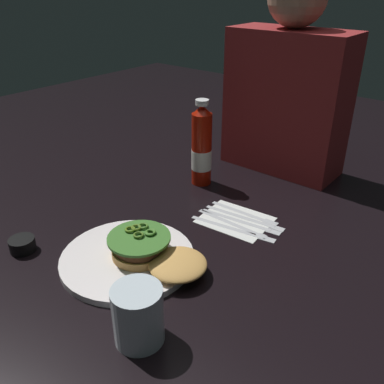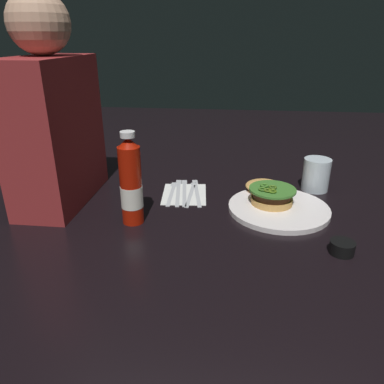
% 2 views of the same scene
% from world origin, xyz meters
% --- Properties ---
extents(ground_plane, '(3.00, 3.00, 0.00)m').
position_xyz_m(ground_plane, '(0.00, 0.00, 0.00)').
color(ground_plane, black).
extents(dinner_plate, '(0.28, 0.28, 0.01)m').
position_xyz_m(dinner_plate, '(-0.03, -0.13, 0.01)').
color(dinner_plate, white).
rests_on(dinner_plate, ground_plane).
extents(burger_sandwich, '(0.22, 0.14, 0.05)m').
position_xyz_m(burger_sandwich, '(0.02, -0.11, 0.03)').
color(burger_sandwich, tan).
rests_on(burger_sandwich, dinner_plate).
extents(ketchup_bottle, '(0.06, 0.06, 0.25)m').
position_xyz_m(ketchup_bottle, '(-0.14, 0.26, 0.11)').
color(ketchup_bottle, '#A61607').
rests_on(ketchup_bottle, ground_plane).
extents(water_glass, '(0.08, 0.08, 0.10)m').
position_xyz_m(water_glass, '(0.14, -0.27, 0.05)').
color(water_glass, silver).
rests_on(water_glass, ground_plane).
extents(condiment_cup, '(0.06, 0.06, 0.03)m').
position_xyz_m(condiment_cup, '(-0.24, -0.25, 0.01)').
color(condiment_cup, black).
rests_on(condiment_cup, ground_plane).
extents(napkin, '(0.18, 0.15, 0.00)m').
position_xyz_m(napkin, '(0.06, 0.15, 0.00)').
color(napkin, white).
rests_on(napkin, ground_plane).
extents(butter_knife, '(0.22, 0.05, 0.00)m').
position_xyz_m(butter_knife, '(0.09, 0.11, 0.00)').
color(butter_knife, silver).
rests_on(butter_knife, napkin).
extents(spoon_utensil, '(0.20, 0.03, 0.00)m').
position_xyz_m(spoon_utensil, '(0.09, 0.13, 0.00)').
color(spoon_utensil, silver).
rests_on(spoon_utensil, napkin).
extents(steak_knife, '(0.21, 0.04, 0.00)m').
position_xyz_m(steak_knife, '(0.08, 0.15, 0.00)').
color(steak_knife, silver).
rests_on(steak_knife, napkin).
extents(table_knife, '(0.21, 0.04, 0.00)m').
position_xyz_m(table_knife, '(0.08, 0.17, 0.00)').
color(table_knife, silver).
rests_on(table_knife, napkin).
extents(fork_utensil, '(0.19, 0.02, 0.00)m').
position_xyz_m(fork_utensil, '(0.07, 0.19, 0.00)').
color(fork_utensil, silver).
rests_on(fork_utensil, napkin).
extents(diner_person, '(0.35, 0.16, 0.57)m').
position_xyz_m(diner_person, '(-0.02, 0.51, 0.25)').
color(diner_person, maroon).
rests_on(diner_person, ground_plane).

